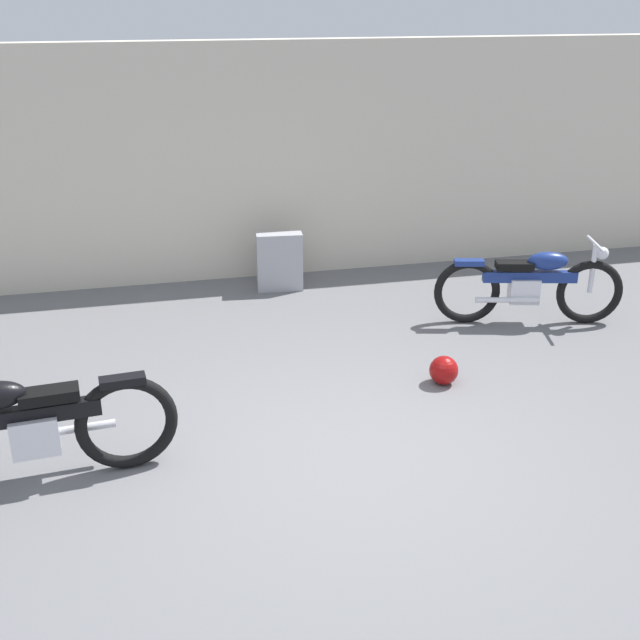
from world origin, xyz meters
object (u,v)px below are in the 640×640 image
stone_marker (280,262)px  motorcycle_black (23,428)px  helmet (444,370)px  motorcycle_blue (531,285)px

stone_marker → motorcycle_black: (-2.57, -3.66, 0.12)m
helmet → motorcycle_blue: motorcycle_blue is taller
motorcycle_black → motorcycle_blue: bearing=-163.2°
motorcycle_blue → helmet: bearing=-126.9°
helmet → motorcycle_blue: (1.44, 1.17, 0.31)m
motorcycle_black → motorcycle_blue: 5.40m
stone_marker → motorcycle_blue: bearing=-34.1°
stone_marker → helmet: 3.02m
stone_marker → motorcycle_blue: 2.96m
helmet → motorcycle_blue: bearing=39.1°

